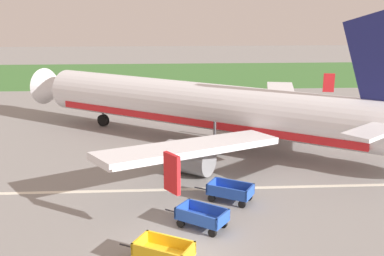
% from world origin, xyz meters
% --- Properties ---
extents(ground_plane, '(220.00, 220.00, 0.00)m').
position_xyz_m(ground_plane, '(0.00, 0.00, 0.00)').
color(ground_plane, gray).
extents(grass_strip, '(220.00, 28.00, 0.06)m').
position_xyz_m(grass_strip, '(0.00, 55.74, 0.03)').
color(grass_strip, '#3D7033').
rests_on(grass_strip, ground).
extents(apron_stripe, '(120.00, 0.36, 0.01)m').
position_xyz_m(apron_stripe, '(0.00, 7.28, 0.01)').
color(apron_stripe, silver).
rests_on(apron_stripe, ground).
extents(airplane, '(33.25, 28.12, 11.34)m').
position_xyz_m(airplane, '(3.04, 16.70, 3.05)').
color(airplane, silver).
rests_on(airplane, ground).
extents(baggage_cart_second_in_row, '(3.47, 2.42, 1.07)m').
position_xyz_m(baggage_cart_second_in_row, '(-0.82, -1.06, 0.60)').
color(baggage_cart_second_in_row, gold).
rests_on(baggage_cart_second_in_row, ground).
extents(baggage_cart_third_in_row, '(3.32, 2.66, 1.07)m').
position_xyz_m(baggage_cart_third_in_row, '(1.13, 2.26, 0.60)').
color(baggage_cart_third_in_row, '#234CB2').
rests_on(baggage_cart_third_in_row, ground).
extents(baggage_cart_fourth_in_row, '(3.46, 2.45, 1.07)m').
position_xyz_m(baggage_cart_fourth_in_row, '(3.03, 5.40, 0.60)').
color(baggage_cart_fourth_in_row, '#234CB2').
rests_on(baggage_cart_fourth_in_row, ground).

